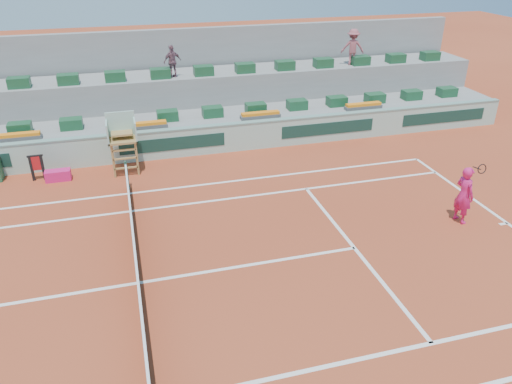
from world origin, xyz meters
TOP-DOWN VIEW (x-y plane):
  - ground at (0.00, 0.00)m, footprint 90.00×90.00m
  - seating_tier_lower at (0.00, 10.70)m, footprint 36.00×4.00m
  - seating_tier_upper at (0.00, 12.30)m, footprint 36.00×2.40m
  - stadium_back_wall at (0.00, 13.90)m, footprint 36.00×0.40m
  - player_bag at (-2.56, 7.37)m, footprint 0.94×0.42m
  - spectator_mid at (2.59, 11.68)m, footprint 0.93×0.64m
  - spectator_right at (11.59, 11.84)m, footprint 1.28×0.99m
  - court_lines at (0.00, 0.00)m, footprint 23.89×11.09m
  - tennis_net at (0.00, 0.00)m, footprint 0.10×11.97m
  - advertising_hoarding at (0.02, 8.50)m, footprint 36.00×0.34m
  - umpire_chair at (0.00, 7.50)m, footprint 1.10×0.90m
  - seat_row_lower at (0.00, 9.80)m, footprint 32.90×0.60m
  - seat_row_upper at (0.00, 11.70)m, footprint 32.90×0.60m
  - flower_planters at (-1.50, 9.00)m, footprint 26.80×0.36m
  - towel_rack at (-3.28, 7.61)m, footprint 0.57×0.10m
  - tennis_player at (10.44, 0.57)m, footprint 0.57×0.95m

SIDE VIEW (x-z plane):
  - ground at x=0.00m, z-range 0.00..0.00m
  - court_lines at x=0.00m, z-range 0.00..0.01m
  - player_bag at x=-2.56m, z-range 0.00..0.42m
  - tennis_net at x=0.00m, z-range -0.02..1.08m
  - seating_tier_lower at x=0.00m, z-range 0.00..1.20m
  - towel_rack at x=-3.28m, z-range 0.09..1.12m
  - advertising_hoarding at x=0.02m, z-range 0.00..1.26m
  - tennis_player at x=10.44m, z-range -0.16..2.11m
  - seating_tier_upper at x=0.00m, z-range 0.00..2.60m
  - flower_planters at x=-1.50m, z-range 1.19..1.47m
  - seat_row_lower at x=0.00m, z-range 1.20..1.64m
  - umpire_chair at x=0.00m, z-range 0.34..2.74m
  - stadium_back_wall at x=0.00m, z-range 0.00..4.40m
  - seat_row_upper at x=0.00m, z-range 2.60..3.04m
  - spectator_mid at x=2.59m, z-range 2.60..4.06m
  - spectator_right at x=11.59m, z-range 2.60..4.35m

